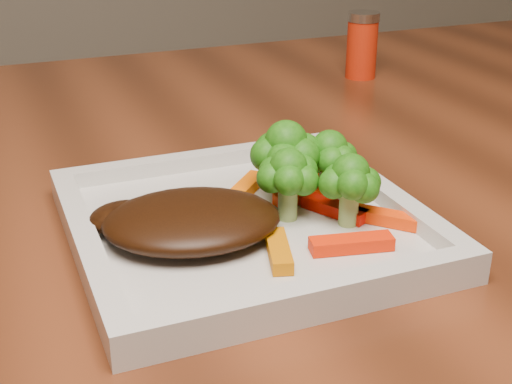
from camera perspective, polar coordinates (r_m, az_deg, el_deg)
name	(u,v)px	position (r m, az deg, el deg)	size (l,w,h in m)	color
dining_table	(420,364)	(1.08, 12.97, -13.26)	(1.60, 0.90, 0.75)	#632D16
plate	(245,229)	(0.58, -0.92, -2.96)	(0.27, 0.27, 0.01)	silver
steak	(192,220)	(0.55, -5.17, -2.26)	(0.14, 0.11, 0.03)	black
broccoli_0	(286,163)	(0.60, 2.39, 2.35)	(0.07, 0.07, 0.07)	#106312
broccoli_1	(329,163)	(0.61, 5.85, 2.32)	(0.06, 0.06, 0.06)	#257213
broccoli_2	(350,190)	(0.56, 7.51, 0.14)	(0.06, 0.06, 0.06)	#1B7713
broccoli_3	(288,183)	(0.57, 2.59, 0.69)	(0.06, 0.06, 0.06)	#126E12
carrot_0	(351,244)	(0.54, 7.64, -4.11)	(0.06, 0.02, 0.01)	#F92504
carrot_1	(386,218)	(0.58, 10.36, -2.03)	(0.05, 0.01, 0.01)	#FF3A04
carrot_2	(279,251)	(0.52, 1.82, -4.71)	(0.06, 0.02, 0.01)	#CE6E03
carrot_3	(324,174)	(0.65, 5.45, 1.47)	(0.06, 0.02, 0.01)	#FA2E04
carrot_4	(247,187)	(0.62, -0.75, 0.41)	(0.05, 0.01, 0.01)	#FF6704
carrot_5	(335,208)	(0.59, 6.31, -1.31)	(0.06, 0.02, 0.01)	red
carrot_6	(301,196)	(0.61, 3.60, -0.31)	(0.05, 0.01, 0.01)	#FB3604
spice_shaker	(362,45)	(1.03, 8.47, 11.54)	(0.04, 0.04, 0.09)	red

